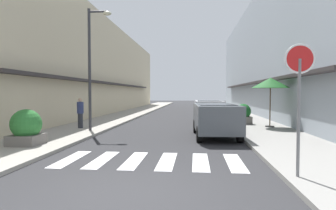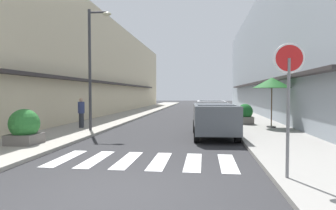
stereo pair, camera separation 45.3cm
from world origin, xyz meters
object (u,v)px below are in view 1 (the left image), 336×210
object	(u,v)px
parked_car_near	(215,116)
planter_corner	(26,128)
round_street_sign	(299,75)
planter_midblock	(243,114)
pedestrian_walking_near	(80,112)
parked_car_mid	(209,109)
street_lamp	(93,57)
cafe_umbrella	(270,83)

from	to	relation	value
parked_car_near	planter_corner	bearing A→B (deg)	-155.11
round_street_sign	planter_midblock	world-z (taller)	round_street_sign
round_street_sign	pedestrian_walking_near	distance (m)	11.62
pedestrian_walking_near	planter_midblock	bearing A→B (deg)	45.61
parked_car_mid	planter_corner	xyz separation A→B (m)	(-6.84, -9.44, -0.20)
planter_midblock	parked_car_near	bearing A→B (deg)	-112.80
round_street_sign	planter_corner	distance (m)	8.90
parked_car_near	street_lamp	world-z (taller)	street_lamp
pedestrian_walking_near	street_lamp	bearing A→B (deg)	-12.83
parked_car_near	round_street_sign	world-z (taller)	round_street_sign
parked_car_mid	planter_corner	world-z (taller)	parked_car_mid
street_lamp	planter_midblock	xyz separation A→B (m)	(7.86, 3.81, -3.01)
round_street_sign	street_lamp	size ratio (longest dim) A/B	0.49
parked_car_mid	round_street_sign	distance (m)	12.72
round_street_sign	planter_midblock	distance (m)	11.15
parked_car_mid	round_street_sign	xyz separation A→B (m)	(1.34, -12.57, 1.41)
cafe_umbrella	planter_corner	distance (m)	11.94
parked_car_mid	cafe_umbrella	size ratio (longest dim) A/B	1.59
parked_car_near	planter_corner	distance (m)	7.54
planter_midblock	pedestrian_walking_near	bearing A→B (deg)	-161.68
planter_midblock	planter_corner	bearing A→B (deg)	-138.19
parked_car_mid	parked_car_near	bearing A→B (deg)	-90.00
street_lamp	planter_midblock	size ratio (longest dim) A/B	4.95
parked_car_mid	street_lamp	bearing A→B (deg)	-137.59
parked_car_near	round_street_sign	distance (m)	6.59
round_street_sign	planter_corner	size ratio (longest dim) A/B	2.29
street_lamp	cafe_umbrella	xyz separation A→B (m)	(9.01, 2.24, -1.21)
planter_corner	street_lamp	bearing A→B (deg)	76.66
pedestrian_walking_near	round_street_sign	bearing A→B (deg)	-17.10
parked_car_mid	planter_midblock	distance (m)	2.53
round_street_sign	street_lamp	distance (m)	10.29
street_lamp	planter_midblock	world-z (taller)	street_lamp
round_street_sign	pedestrian_walking_near	bearing A→B (deg)	135.61
planter_corner	planter_midblock	distance (m)	11.84
round_street_sign	planter_midblock	size ratio (longest dim) A/B	2.41
round_street_sign	planter_midblock	xyz separation A→B (m)	(0.64, 11.01, -1.64)
planter_corner	parked_car_near	bearing A→B (deg)	24.89
parked_car_mid	planter_corner	size ratio (longest dim) A/B	3.34
cafe_umbrella	pedestrian_walking_near	xyz separation A→B (m)	(-10.04, -1.38, -1.54)
cafe_umbrella	planter_midblock	distance (m)	2.65
street_lamp	parked_car_mid	bearing A→B (deg)	42.41
round_street_sign	cafe_umbrella	world-z (taller)	round_street_sign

